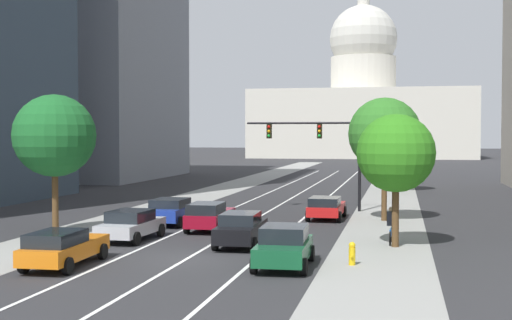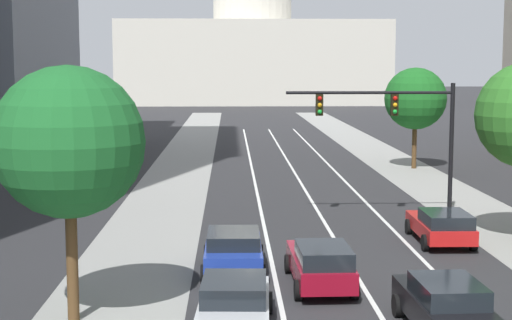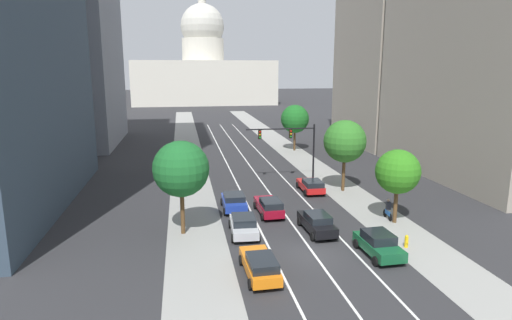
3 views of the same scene
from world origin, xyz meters
The scene contains 22 objects.
ground_plane centered at (0.00, 40.00, 0.00)m, with size 400.00×400.00×0.00m, color #2B2B2D.
sidewalk_left centered at (-7.64, 35.00, 0.01)m, with size 4.26×130.00×0.01m, color gray.
sidewalk_right centered at (7.64, 35.00, 0.01)m, with size 4.26×130.00×0.01m, color gray.
lane_stripe_left centered at (-2.76, 25.00, 0.01)m, with size 0.16×90.00×0.01m, color white.
lane_stripe_center centered at (0.00, 25.00, 0.01)m, with size 0.16×90.00×0.01m, color white.
lane_stripe_right centered at (2.76, 25.00, 0.01)m, with size 0.16×90.00×0.01m, color white.
office_tower_far_left centered at (-26.94, 49.32, 15.02)m, with size 16.83×24.00×29.97m.
capitol_building centered at (0.00, 132.60, 10.75)m, with size 48.13×28.98×35.41m.
car_orange centered at (-4.13, -2.50, 0.76)m, with size 2.03×4.73×1.43m.
car_blue centered at (-4.13, 10.25, 0.78)m, with size 2.14×4.12×1.46m.
car_green centered at (4.13, -0.84, 0.81)m, with size 2.15×4.27×1.58m.
car_black centered at (1.38, 3.82, 0.79)m, with size 2.05×4.70×1.52m.
car_silver centered at (-4.14, 4.34, 0.76)m, with size 2.21×4.43×1.45m.
car_crimson centered at (-1.37, 8.37, 0.79)m, with size 2.01×4.62×1.51m.
car_red centered at (4.13, 14.37, 0.74)m, with size 2.11×4.45×1.38m.
traffic_signal_mast centered at (3.37, 19.18, 4.53)m, with size 7.64×0.39×6.25m.
fire_hydrant centered at (6.64, 0.05, 0.46)m, with size 0.26×0.35×0.91m.
cyclist centered at (8.03, 5.66, 0.85)m, with size 0.38×1.70×1.72m.
street_tree_near_right centered at (8.23, 4.86, 4.20)m, with size 3.51×3.51×5.98m.
street_tree_mid_right centered at (8.35, 36.92, 4.77)m, with size 4.21×4.21×6.89m.
street_tree_mid_left centered at (-8.59, 5.35, 4.98)m, with size 4.15×4.15×7.07m.
street_tree_far_right centered at (7.52, 14.45, 5.08)m, with size 4.24×4.24×7.21m.
Camera 1 is at (8.44, -26.78, 5.03)m, focal length 48.85 mm.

